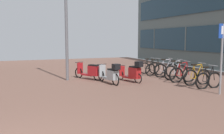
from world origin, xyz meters
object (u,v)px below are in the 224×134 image
at_px(bicycle_rack_06, 149,68).
at_px(scooter_near, 132,72).
at_px(bicycle_rack_02, 183,74).
at_px(lamp_post, 66,3).
at_px(bicycle_rack_00, 208,80).
at_px(bicycle_rack_04, 166,70).
at_px(parking_sign, 222,51).
at_px(scooter_far, 110,74).
at_px(bicycle_rack_01, 197,77).
at_px(scooter_mid, 90,71).
at_px(bicycle_rack_05, 155,69).
at_px(bicycle_rack_03, 176,72).

xyz_separation_m(bicycle_rack_06, scooter_near, (-2.22, -2.19, 0.12)).
bearing_deg(bicycle_rack_02, lamp_post, 152.33).
distance_m(bicycle_rack_00, bicycle_rack_04, 3.10).
distance_m(bicycle_rack_04, parking_sign, 4.28).
bearing_deg(scooter_far, parking_sign, -49.78).
distance_m(bicycle_rack_02, parking_sign, 2.81).
relative_size(bicycle_rack_01, scooter_mid, 0.81).
relative_size(bicycle_rack_01, bicycle_rack_02, 0.99).
relative_size(bicycle_rack_05, bicycle_rack_06, 1.02).
height_order(bicycle_rack_04, scooter_mid, bicycle_rack_04).
xyz_separation_m(bicycle_rack_06, parking_sign, (-0.47, -5.62, 1.21)).
height_order(bicycle_rack_02, bicycle_rack_03, bicycle_rack_03).
height_order(bicycle_rack_04, lamp_post, lamp_post).
relative_size(bicycle_rack_03, bicycle_rack_04, 1.00).
relative_size(bicycle_rack_01, scooter_near, 0.84).
xyz_separation_m(bicycle_rack_00, scooter_far, (-3.26, 2.41, 0.09)).
height_order(bicycle_rack_00, bicycle_rack_01, bicycle_rack_01).
bearing_deg(bicycle_rack_06, lamp_post, -173.12).
bearing_deg(scooter_far, bicycle_rack_00, -36.44).
xyz_separation_m(bicycle_rack_00, bicycle_rack_06, (0.07, 4.65, -0.01)).
distance_m(bicycle_rack_05, lamp_post, 5.81).
bearing_deg(bicycle_rack_00, scooter_far, 143.56).
xyz_separation_m(bicycle_rack_06, lamp_post, (-4.89, -0.59, 3.29)).
bearing_deg(scooter_near, lamp_post, 149.01).
relative_size(bicycle_rack_02, scooter_mid, 0.81).
xyz_separation_m(scooter_near, scooter_mid, (-1.59, 1.38, -0.04)).
relative_size(bicycle_rack_00, bicycle_rack_01, 0.94).
bearing_deg(bicycle_rack_04, scooter_far, -168.59).
height_order(bicycle_rack_04, parking_sign, parking_sign).
bearing_deg(scooter_mid, bicycle_rack_00, -45.67).
distance_m(bicycle_rack_05, bicycle_rack_06, 0.78).
distance_m(bicycle_rack_01, bicycle_rack_05, 3.10).
relative_size(bicycle_rack_04, scooter_near, 0.84).
bearing_deg(lamp_post, parking_sign, -48.67).
height_order(bicycle_rack_02, bicycle_rack_06, bicycle_rack_02).
distance_m(bicycle_rack_02, scooter_near, 2.30).
distance_m(scooter_near, lamp_post, 4.45).
bearing_deg(parking_sign, scooter_near, 117.09).
bearing_deg(scooter_far, bicycle_rack_06, 33.89).
relative_size(bicycle_rack_02, scooter_near, 0.84).
bearing_deg(scooter_near, bicycle_rack_02, -23.16).
distance_m(bicycle_rack_03, bicycle_rack_04, 0.78).
bearing_deg(bicycle_rack_00, parking_sign, -112.40).
height_order(bicycle_rack_00, bicycle_rack_05, bicycle_rack_00).
height_order(bicycle_rack_06, scooter_mid, bicycle_rack_06).
relative_size(bicycle_rack_01, bicycle_rack_04, 1.00).
relative_size(bicycle_rack_01, lamp_post, 0.21).
height_order(bicycle_rack_05, scooter_mid, bicycle_rack_05).
distance_m(bicycle_rack_04, scooter_mid, 3.96).
height_order(bicycle_rack_04, scooter_far, bicycle_rack_04).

